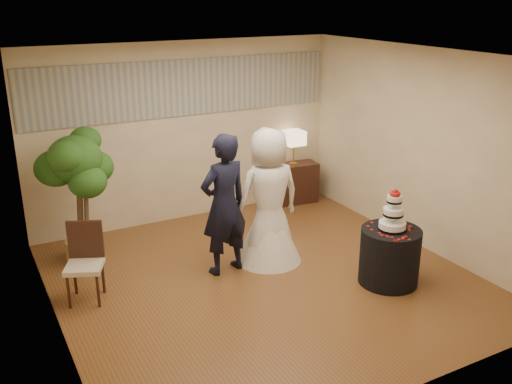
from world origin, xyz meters
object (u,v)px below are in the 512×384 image
cake_table (390,256)px  console (293,183)px  ficus_tree (79,197)px  wedding_cake (394,210)px  bride (269,196)px  side_chair (84,264)px  table_lamp (294,147)px  groom (224,205)px

cake_table → console: cake_table is taller
ficus_tree → wedding_cake: bearing=-36.9°
bride → side_chair: bearing=-0.1°
bride → wedding_cake: bride is taller
cake_table → side_chair: 3.71m
table_lamp → side_chair: table_lamp is taller
ficus_tree → console: bearing=9.3°
cake_table → side_chair: size_ratio=0.79×
cake_table → console: size_ratio=0.89×
bride → cake_table: bride is taller
groom → cake_table: bearing=133.0°
cake_table → wedding_cake: bearing=0.0°
groom → bride: 0.66m
wedding_cake → bride: bearing=128.3°
table_lamp → ficus_tree: (-3.71, -0.61, -0.06)m
wedding_cake → ficus_tree: 4.05m
table_lamp → side_chair: size_ratio=0.61×
cake_table → side_chair: (-3.45, 1.35, 0.11)m
bride → wedding_cake: (1.01, -1.28, 0.06)m
side_chair → console: bearing=47.2°
groom → wedding_cake: bearing=133.0°
table_lamp → cake_table: bearing=-98.8°
bride → side_chair: size_ratio=1.95×
side_chair → bride: bearing=22.3°
groom → cake_table: groom is taller
wedding_cake → table_lamp: 3.07m
bride → console: 2.37m
ficus_tree → side_chair: size_ratio=1.96×
bride → table_lamp: size_ratio=3.18×
console → ficus_tree: 3.80m
bride → wedding_cake: size_ratio=3.49×
groom → console: groom is taller
bride → cake_table: bearing=129.9°
cake_table → bride: bearing=128.3°
side_chair → wedding_cake: bearing=2.6°
wedding_cake → table_lamp: table_lamp is taller
console → ficus_tree: (-3.71, -0.61, 0.58)m
wedding_cake → side_chair: bearing=158.6°
groom → wedding_cake: 2.10m
console → table_lamp: size_ratio=1.44×
wedding_cake → table_lamp: (0.47, 3.04, 0.00)m
ficus_tree → side_chair: bearing=-101.4°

